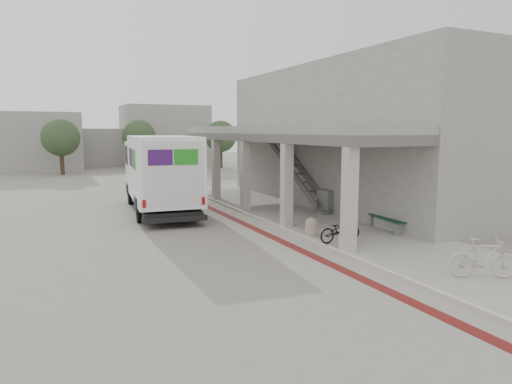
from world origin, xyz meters
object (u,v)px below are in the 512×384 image
bench (387,221)px  bicycle_cream (483,258)px  utility_cabinet (326,202)px  bicycle_black (340,230)px  fedex_truck (160,172)px

bench → bicycle_cream: 5.63m
utility_cabinet → bicycle_black: (-2.50, -4.64, -0.12)m
bench → bicycle_black: bicycle_black is taller
bicycle_black → bicycle_cream: 4.74m
bench → bicycle_cream: bearing=-98.4°
bicycle_black → bicycle_cream: bicycle_cream is taller
bench → bicycle_black: (-2.67, -0.79, 0.08)m
fedex_truck → bicycle_black: bearing=-60.5°
bench → bicycle_black: 2.79m
utility_cabinet → bicycle_black: size_ratio=0.68×
fedex_truck → bicycle_cream: fedex_truck is taller
bench → bicycle_black: bearing=-155.6°
bench → utility_cabinet: utility_cabinet is taller
fedex_truck → utility_cabinet: 7.78m
bicycle_black → utility_cabinet: bearing=-29.5°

